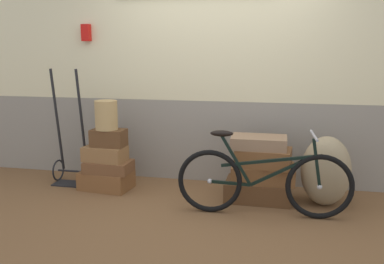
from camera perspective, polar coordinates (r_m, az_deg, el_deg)
The scene contains 14 objects.
ground at distance 4.36m, azimuth 1.90°, elevation -10.29°, with size 10.21×5.20×0.06m, color brown.
station_building at distance 4.89m, azimuth 3.96°, elevation 10.75°, with size 8.21×0.74×3.05m.
suitcase_0 at distance 4.86m, azimuth -11.87°, elevation -6.56°, with size 0.57×0.38×0.21m, color brown.
suitcase_1 at distance 4.78m, azimuth -11.56°, elevation -4.75°, with size 0.52×0.33×0.13m, color brown.
suitcase_2 at distance 4.76m, azimuth -12.05°, elevation -2.98°, with size 0.47×0.28×0.17m, color olive.
suitcase_3 at distance 4.73m, azimuth -11.56°, elevation -0.80°, with size 0.38×0.23×0.20m, color brown.
suitcase_4 at distance 4.47m, azimuth 9.17°, elevation -8.04°, with size 0.68×0.43×0.21m, color brown.
suitcase_5 at distance 4.43m, azimuth 9.90°, elevation -5.65°, with size 0.65×0.42×0.17m, color brown.
suitcase_6 at distance 4.35m, azimuth 9.95°, elevation -3.50°, with size 0.56×0.37×0.19m, color brown.
suitcase_7 at distance 4.33m, azimuth 9.35°, elevation -1.43°, with size 0.57×0.37×0.13m, color #937051.
wicker_basket at distance 4.68m, azimuth -11.90°, elevation 2.33°, with size 0.25×0.25×0.33m, color tan.
luggage_trolley at distance 5.13m, azimuth -16.60°, elevation -3.07°, with size 0.40×0.35×1.37m.
burlap_sack at distance 4.41m, azimuth 18.19°, elevation -5.20°, with size 0.50×0.42×0.72m, color #9E8966.
bicycle at distance 3.99m, azimuth 9.87°, elevation -6.83°, with size 1.67×0.46×0.83m.
Camera 1 is at (0.71, -3.99, 1.57)m, focal length 38.17 mm.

